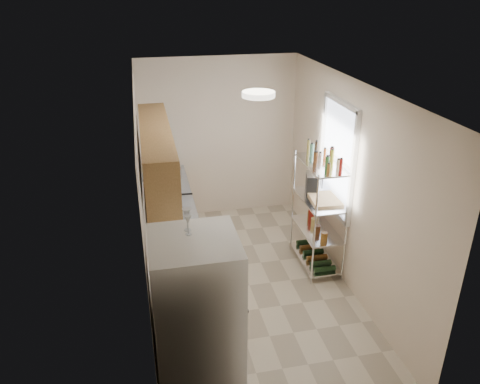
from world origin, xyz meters
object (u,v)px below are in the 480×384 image
object	(u,v)px
refrigerator	(198,328)
frying_pan_large	(165,209)
rice_cooker	(168,215)
espresso_machine	(312,183)
cutting_board	(325,199)

from	to	relation	value
refrigerator	frying_pan_large	distance (m)	2.28
rice_cooker	frying_pan_large	distance (m)	0.32
frying_pan_large	espresso_machine	xyz separation A→B (m)	(1.98, -0.05, 0.22)
refrigerator	rice_cooker	bearing A→B (deg)	92.97
refrigerator	cutting_board	size ratio (longest dim) A/B	3.72
refrigerator	espresso_machine	distance (m)	2.91
cutting_board	espresso_machine	size ratio (longest dim) A/B	1.78
refrigerator	cutting_board	distance (m)	2.73
cutting_board	frying_pan_large	bearing A→B (deg)	170.25
espresso_machine	frying_pan_large	bearing A→B (deg)	-166.62
refrigerator	espresso_machine	world-z (taller)	refrigerator
refrigerator	rice_cooker	distance (m)	1.97
cutting_board	rice_cooker	bearing A→B (deg)	178.82
refrigerator	cutting_board	bearing A→B (deg)	44.98
rice_cooker	refrigerator	bearing A→B (deg)	-87.03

